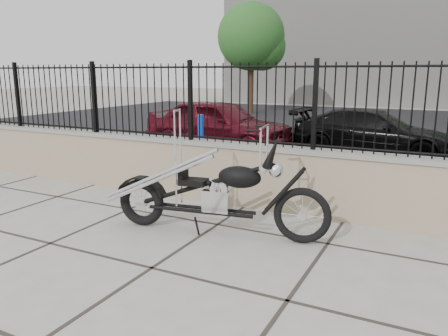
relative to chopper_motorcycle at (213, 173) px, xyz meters
name	(u,v)px	position (x,y,z in m)	size (l,w,h in m)	color
ground_plane	(152,268)	(-0.10, -1.20, -0.80)	(90.00, 90.00, 0.00)	#99968E
parking_lot	(361,130)	(-0.10, 11.30, -0.80)	(30.00, 30.00, 0.00)	black
retaining_wall	(248,175)	(-0.10, 1.30, -0.32)	(14.00, 0.36, 0.96)	gray
iron_fence	(248,104)	(-0.10, 1.30, 0.76)	(14.00, 0.08, 1.20)	black
background_building	(405,39)	(-0.10, 25.30, 3.20)	(22.00, 6.00, 8.00)	beige
chopper_motorcycle	(213,173)	(0.00, 0.00, 0.00)	(2.67, 0.47, 1.60)	black
car_red	(219,124)	(-2.77, 5.48, -0.12)	(1.60, 3.97, 1.35)	#4F0B16
car_black	(372,133)	(0.97, 6.47, -0.23)	(1.58, 3.90, 1.13)	black
bollard_a	(201,139)	(-2.35, 3.79, -0.25)	(0.13, 0.13, 1.10)	blue
tree_left	(251,33)	(-6.22, 15.52, 3.03)	(3.24, 3.24, 5.47)	#382619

